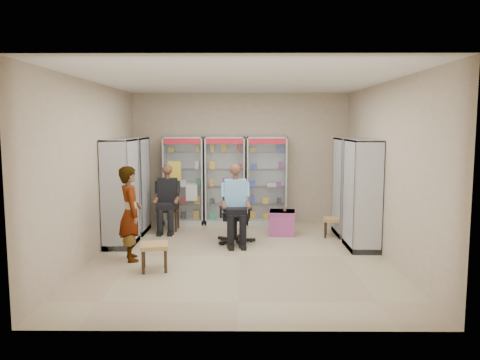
{
  "coord_description": "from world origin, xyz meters",
  "views": [
    {
      "loc": [
        0.06,
        -7.93,
        2.26
      ],
      "look_at": [
        0.01,
        0.7,
        1.25
      ],
      "focal_mm": 35.0,
      "sensor_mm": 36.0,
      "label": 1
    }
  ],
  "objects_px": {
    "cabinet_right_far": "(348,187)",
    "woven_stool_b": "(154,257)",
    "cabinet_left_near": "(121,193)",
    "woven_stool_a": "(333,227)",
    "seated_shopkeeper": "(235,206)",
    "standing_man": "(130,213)",
    "cabinet_back_mid": "(225,180)",
    "wooden_chair": "(168,209)",
    "pink_trunk": "(282,223)",
    "cabinet_back_right": "(266,180)",
    "cabinet_right_near": "(362,195)",
    "cabinet_left_far": "(134,186)",
    "office_chair": "(235,214)",
    "cabinet_back_left": "(184,180)"
  },
  "relations": [
    {
      "from": "cabinet_right_far",
      "to": "woven_stool_a",
      "type": "height_order",
      "value": "cabinet_right_far"
    },
    {
      "from": "cabinet_back_right",
      "to": "standing_man",
      "type": "height_order",
      "value": "cabinet_back_right"
    },
    {
      "from": "cabinet_right_far",
      "to": "woven_stool_b",
      "type": "distance_m",
      "value": 4.37
    },
    {
      "from": "wooden_chair",
      "to": "cabinet_back_right",
      "type": "bearing_deg",
      "value": 18.75
    },
    {
      "from": "cabinet_back_left",
      "to": "woven_stool_a",
      "type": "xyz_separation_m",
      "value": [
        3.2,
        -1.31,
        -0.81
      ]
    },
    {
      "from": "wooden_chair",
      "to": "seated_shopkeeper",
      "type": "bearing_deg",
      "value": -37.32
    },
    {
      "from": "seated_shopkeeper",
      "to": "woven_stool_a",
      "type": "relative_size",
      "value": 3.74
    },
    {
      "from": "cabinet_left_far",
      "to": "wooden_chair",
      "type": "height_order",
      "value": "cabinet_left_far"
    },
    {
      "from": "standing_man",
      "to": "cabinet_left_far",
      "type": "bearing_deg",
      "value": -10.06
    },
    {
      "from": "cabinet_back_left",
      "to": "cabinet_left_far",
      "type": "bearing_deg",
      "value": -135.0
    },
    {
      "from": "pink_trunk",
      "to": "woven_stool_b",
      "type": "bearing_deg",
      "value": -132.08
    },
    {
      "from": "cabinet_left_far",
      "to": "standing_man",
      "type": "bearing_deg",
      "value": 11.26
    },
    {
      "from": "pink_trunk",
      "to": "woven_stool_b",
      "type": "distance_m",
      "value": 3.28
    },
    {
      "from": "cabinet_left_near",
      "to": "pink_trunk",
      "type": "height_order",
      "value": "cabinet_left_near"
    },
    {
      "from": "cabinet_right_near",
      "to": "pink_trunk",
      "type": "distance_m",
      "value": 1.91
    },
    {
      "from": "office_chair",
      "to": "pink_trunk",
      "type": "bearing_deg",
      "value": 30.13
    },
    {
      "from": "woven_stool_b",
      "to": "cabinet_back_mid",
      "type": "bearing_deg",
      "value": 74.68
    },
    {
      "from": "cabinet_right_far",
      "to": "office_chair",
      "type": "relative_size",
      "value": 1.77
    },
    {
      "from": "cabinet_back_left",
      "to": "pink_trunk",
      "type": "distance_m",
      "value": 2.56
    },
    {
      "from": "cabinet_back_mid",
      "to": "woven_stool_b",
      "type": "height_order",
      "value": "cabinet_back_mid"
    },
    {
      "from": "cabinet_left_far",
      "to": "seated_shopkeeper",
      "type": "distance_m",
      "value": 2.35
    },
    {
      "from": "cabinet_back_mid",
      "to": "cabinet_back_right",
      "type": "xyz_separation_m",
      "value": [
        0.95,
        0.0,
        0.0
      ]
    },
    {
      "from": "standing_man",
      "to": "cabinet_right_near",
      "type": "bearing_deg",
      "value": -100.84
    },
    {
      "from": "pink_trunk",
      "to": "woven_stool_a",
      "type": "bearing_deg",
      "value": -10.66
    },
    {
      "from": "cabinet_back_right",
      "to": "woven_stool_a",
      "type": "distance_m",
      "value": 2.02
    },
    {
      "from": "cabinet_back_mid",
      "to": "woven_stool_a",
      "type": "height_order",
      "value": "cabinet_back_mid"
    },
    {
      "from": "office_chair",
      "to": "woven_stool_a",
      "type": "bearing_deg",
      "value": 8.66
    },
    {
      "from": "wooden_chair",
      "to": "standing_man",
      "type": "relative_size",
      "value": 0.59
    },
    {
      "from": "cabinet_back_right",
      "to": "cabinet_left_far",
      "type": "relative_size",
      "value": 1.0
    },
    {
      "from": "seated_shopkeeper",
      "to": "woven_stool_b",
      "type": "bearing_deg",
      "value": -130.93
    },
    {
      "from": "cabinet_right_near",
      "to": "woven_stool_a",
      "type": "height_order",
      "value": "cabinet_right_near"
    },
    {
      "from": "cabinet_right_far",
      "to": "cabinet_left_near",
      "type": "height_order",
      "value": "same"
    },
    {
      "from": "wooden_chair",
      "to": "seated_shopkeeper",
      "type": "height_order",
      "value": "seated_shopkeeper"
    },
    {
      "from": "cabinet_left_near",
      "to": "woven_stool_a",
      "type": "height_order",
      "value": "cabinet_left_near"
    },
    {
      "from": "cabinet_left_far",
      "to": "cabinet_left_near",
      "type": "distance_m",
      "value": 1.1
    },
    {
      "from": "wooden_chair",
      "to": "woven_stool_b",
      "type": "relative_size",
      "value": 2.22
    },
    {
      "from": "woven_stool_a",
      "to": "office_chair",
      "type": "bearing_deg",
      "value": -166.33
    },
    {
      "from": "seated_shopkeeper",
      "to": "woven_stool_a",
      "type": "bearing_deg",
      "value": 10.01
    },
    {
      "from": "pink_trunk",
      "to": "cabinet_right_far",
      "type": "bearing_deg",
      "value": -0.46
    },
    {
      "from": "seated_shopkeeper",
      "to": "standing_man",
      "type": "xyz_separation_m",
      "value": [
        -1.74,
        -1.13,
        0.08
      ]
    },
    {
      "from": "cabinet_left_near",
      "to": "office_chair",
      "type": "xyz_separation_m",
      "value": [
        2.14,
        0.23,
        -0.44
      ]
    },
    {
      "from": "cabinet_back_mid",
      "to": "woven_stool_a",
      "type": "relative_size",
      "value": 5.2
    },
    {
      "from": "cabinet_left_far",
      "to": "cabinet_back_left",
      "type": "bearing_deg",
      "value": 135.0
    },
    {
      "from": "wooden_chair",
      "to": "standing_man",
      "type": "bearing_deg",
      "value": -96.9
    },
    {
      "from": "cabinet_right_far",
      "to": "cabinet_left_far",
      "type": "relative_size",
      "value": 1.0
    },
    {
      "from": "cabinet_left_near",
      "to": "wooden_chair",
      "type": "xyz_separation_m",
      "value": [
        0.68,
        1.3,
        -0.53
      ]
    },
    {
      "from": "seated_shopkeeper",
      "to": "pink_trunk",
      "type": "bearing_deg",
      "value": 32.07
    },
    {
      "from": "cabinet_back_mid",
      "to": "standing_man",
      "type": "distance_m",
      "value": 3.33
    },
    {
      "from": "office_chair",
      "to": "seated_shopkeeper",
      "type": "distance_m",
      "value": 0.16
    },
    {
      "from": "office_chair",
      "to": "woven_stool_a",
      "type": "xyz_separation_m",
      "value": [
        1.99,
        0.48,
        -0.37
      ]
    }
  ]
}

